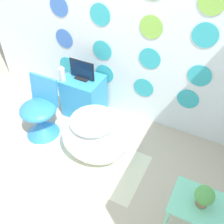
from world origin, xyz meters
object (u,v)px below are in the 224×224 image
object	(u,v)px
bathtub	(95,137)
vase	(62,74)
tv	(82,71)
chair	(41,117)
potted_plant_left	(204,196)

from	to	relation	value
bathtub	vase	xyz separation A→B (m)	(-0.71, 0.45, 0.38)
tv	vase	world-z (taller)	tv
chair	vase	xyz separation A→B (m)	(0.08, 0.45, 0.41)
chair	potted_plant_left	size ratio (longest dim) A/B	3.68
bathtub	potted_plant_left	size ratio (longest dim) A/B	3.84
chair	potted_plant_left	distance (m)	2.14
bathtub	chair	bearing A→B (deg)	-179.80
chair	vase	bearing A→B (deg)	80.24
bathtub	chair	distance (m)	0.79
bathtub	tv	bearing A→B (deg)	130.27
bathtub	chair	size ratio (longest dim) A/B	1.05
chair	tv	bearing A→B (deg)	65.36
tv	potted_plant_left	size ratio (longest dim) A/B	1.65
vase	potted_plant_left	size ratio (longest dim) A/B	0.97
vase	potted_plant_left	bearing A→B (deg)	-24.07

